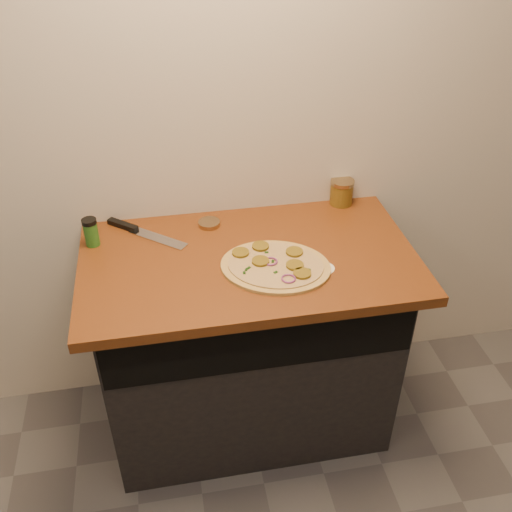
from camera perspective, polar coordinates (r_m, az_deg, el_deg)
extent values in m
cube|color=beige|center=(2.12, -2.42, 15.22)|extent=(4.00, 0.02, 2.70)
cube|color=black|center=(2.36, -0.79, -8.88)|extent=(1.10, 0.60, 0.86)
cube|color=brown|center=(2.05, -0.75, -0.41)|extent=(1.20, 0.70, 0.04)
cylinder|color=tan|center=(1.98, 1.96, -1.07)|extent=(0.48, 0.48, 0.01)
cylinder|color=beige|center=(1.97, 1.96, -0.87)|extent=(0.42, 0.42, 0.00)
cylinder|color=brown|center=(2.03, 3.86, 0.42)|extent=(0.06, 0.06, 0.01)
cylinder|color=brown|center=(2.02, -1.56, 0.35)|extent=(0.06, 0.06, 0.01)
cylinder|color=brown|center=(1.96, 3.91, -0.92)|extent=(0.06, 0.06, 0.01)
cylinder|color=brown|center=(1.97, 0.46, -0.52)|extent=(0.06, 0.06, 0.01)
cylinder|color=brown|center=(1.92, 4.64, -1.75)|extent=(0.06, 0.06, 0.01)
cylinder|color=brown|center=(2.05, 0.46, 0.99)|extent=(0.06, 0.06, 0.01)
torus|color=#772C6B|center=(1.98, 1.47, -0.53)|extent=(0.05, 0.05, 0.01)
torus|color=#772C6B|center=(1.90, 3.27, -2.27)|extent=(0.05, 0.05, 0.01)
cube|color=black|center=(2.00, 0.01, -0.14)|extent=(0.01, 0.02, 0.00)
cube|color=black|center=(1.93, 1.98, -1.63)|extent=(0.02, 0.01, 0.00)
cube|color=black|center=(1.95, 5.28, -1.36)|extent=(0.02, 0.01, 0.00)
cube|color=black|center=(1.93, -1.18, -1.68)|extent=(0.01, 0.01, 0.00)
cube|color=black|center=(1.95, -0.74, -1.19)|extent=(0.02, 0.02, 0.00)
cube|color=black|center=(2.02, -1.12, 0.20)|extent=(0.01, 0.01, 0.00)
cube|color=black|center=(1.98, 1.70, -0.54)|extent=(0.01, 0.02, 0.00)
cube|color=black|center=(1.97, 4.09, -0.87)|extent=(0.02, 0.01, 0.00)
cube|color=black|center=(2.02, 1.06, 0.38)|extent=(0.01, 0.01, 0.00)
cube|color=black|center=(1.94, -0.97, -1.36)|extent=(0.01, 0.02, 0.00)
cube|color=#B7BAC1|center=(2.16, -9.79, 1.75)|extent=(0.22, 0.19, 0.01)
cube|color=black|center=(2.25, -13.18, 3.04)|extent=(0.12, 0.11, 0.02)
cylinder|color=#987F58|center=(2.21, -4.71, 3.27)|extent=(0.09, 0.09, 0.02)
cylinder|color=#99260F|center=(2.36, 8.54, 6.19)|extent=(0.09, 0.09, 0.09)
cylinder|color=#987F58|center=(2.33, 8.65, 7.32)|extent=(0.10, 0.10, 0.02)
cylinder|color=#27601E|center=(2.16, -16.14, 2.13)|extent=(0.05, 0.05, 0.09)
cylinder|color=black|center=(2.13, -16.37, 3.33)|extent=(0.05, 0.05, 0.02)
cylinder|color=silver|center=(1.98, 5.89, -1.31)|extent=(0.14, 0.14, 0.00)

